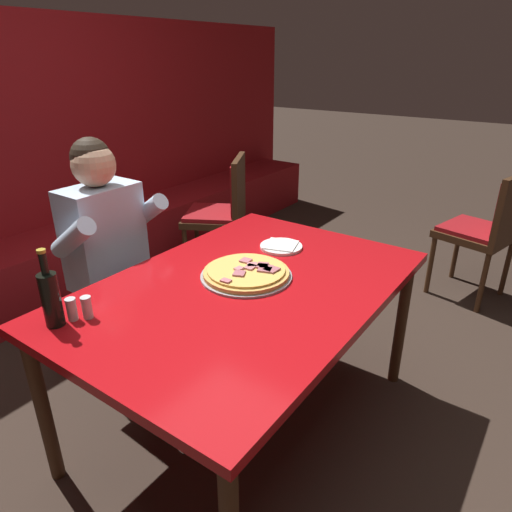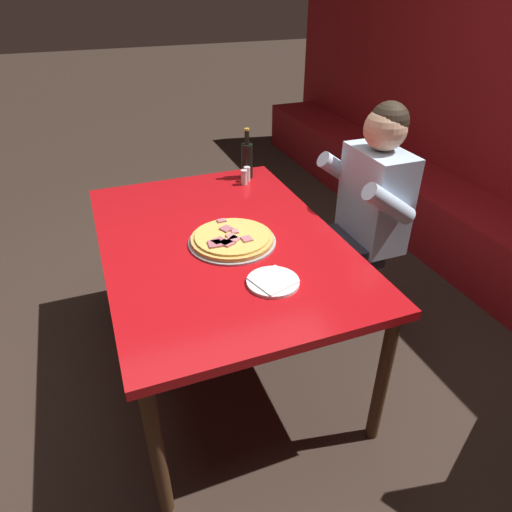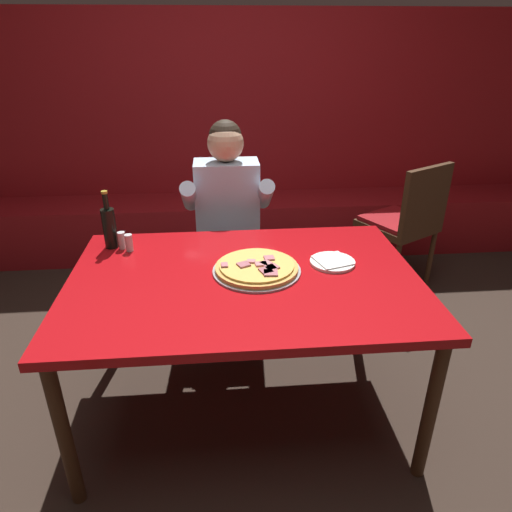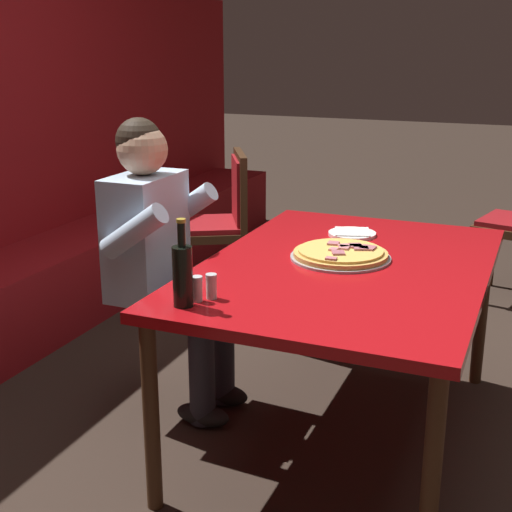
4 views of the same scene
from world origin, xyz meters
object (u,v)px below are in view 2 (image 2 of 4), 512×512
(shaker_oregano, at_px, (244,178))
(diner_seated_blue_shirt, at_px, (359,214))
(beer_bottle, at_px, (247,159))
(plate_white_paper, at_px, (273,282))
(main_dining_table, at_px, (220,250))
(pizza, at_px, (232,239))
(shaker_red_pepper_flakes, at_px, (247,175))

(shaker_oregano, distance_m, diner_seated_blue_shirt, 0.68)
(beer_bottle, relative_size, diner_seated_blue_shirt, 0.23)
(plate_white_paper, height_order, diner_seated_blue_shirt, diner_seated_blue_shirt)
(beer_bottle, distance_m, diner_seated_blue_shirt, 0.74)
(shaker_oregano, bearing_deg, beer_bottle, 150.25)
(beer_bottle, xyz_separation_m, shaker_oregano, (0.10, -0.05, -0.07))
(shaker_oregano, bearing_deg, plate_white_paper, -13.08)
(main_dining_table, relative_size, pizza, 3.88)
(beer_bottle, xyz_separation_m, diner_seated_blue_shirt, (0.59, 0.41, -0.15))
(main_dining_table, relative_size, plate_white_paper, 7.34)
(main_dining_table, distance_m, pizza, 0.11)
(plate_white_paper, distance_m, shaker_oregano, 0.99)
(shaker_red_pepper_flakes, bearing_deg, diner_seated_blue_shirt, 38.73)
(diner_seated_blue_shirt, bearing_deg, plate_white_paper, -55.92)
(beer_bottle, distance_m, shaker_red_pepper_flakes, 0.09)
(plate_white_paper, bearing_deg, main_dining_table, -167.85)
(plate_white_paper, xyz_separation_m, shaker_red_pepper_flakes, (-1.00, 0.26, 0.03))
(main_dining_table, height_order, shaker_oregano, shaker_oregano)
(main_dining_table, bearing_deg, beer_bottle, 150.07)
(pizza, bearing_deg, diner_seated_blue_shirt, 98.26)
(plate_white_paper, bearing_deg, beer_bottle, 165.26)
(beer_bottle, height_order, shaker_red_pepper_flakes, beer_bottle)
(plate_white_paper, height_order, shaker_red_pepper_flakes, shaker_red_pepper_flakes)
(shaker_oregano, xyz_separation_m, diner_seated_blue_shirt, (0.50, 0.46, -0.08))
(beer_bottle, relative_size, shaker_red_pepper_flakes, 3.40)
(shaker_oregano, bearing_deg, diner_seated_blue_shirt, 43.03)
(shaker_red_pepper_flakes, height_order, diner_seated_blue_shirt, diner_seated_blue_shirt)
(plate_white_paper, bearing_deg, shaker_red_pepper_flakes, 165.62)
(pizza, bearing_deg, shaker_red_pepper_flakes, 154.49)
(beer_bottle, distance_m, shaker_oregano, 0.13)
(pizza, relative_size, beer_bottle, 1.36)
(main_dining_table, bearing_deg, plate_white_paper, 12.15)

